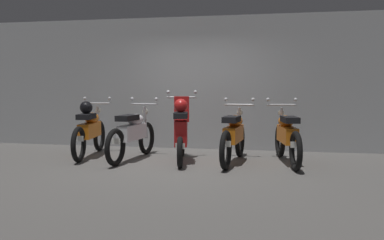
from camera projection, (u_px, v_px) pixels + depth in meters
ground_plane at (177, 165)px, 6.89m from camera, size 80.00×80.00×0.00m
back_wall at (198, 83)px, 8.80m from camera, size 16.00×0.30×2.87m
motorbike_slot_0 at (90, 129)px, 7.75m from camera, size 0.59×1.94×1.15m
motorbike_slot_1 at (133, 133)px, 7.40m from camera, size 0.59×1.95×1.15m
motorbike_slot_2 at (181, 130)px, 7.19m from camera, size 0.58×1.67×1.29m
motorbike_slot_3 at (234, 135)px, 7.09m from camera, size 0.59×1.95×1.15m
motorbike_slot_4 at (287, 136)px, 7.02m from camera, size 0.58×1.94×1.15m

